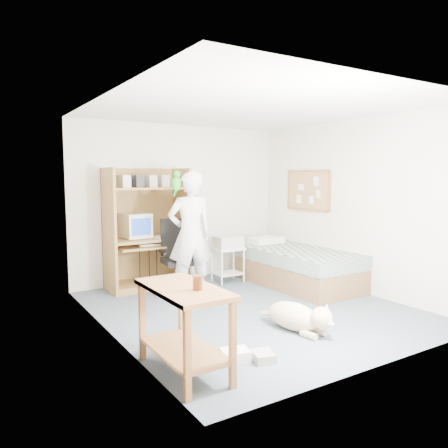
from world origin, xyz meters
The scene contains 21 objects.
floor centered at (0.00, 0.00, 0.00)m, with size 4.00×4.00×0.00m, color #4B5967.
wall_back centered at (0.00, 2.00, 1.25)m, with size 3.60×0.02×2.50m, color silver.
wall_right centered at (1.80, 0.00, 1.25)m, with size 0.02×4.00×2.50m, color silver.
wall_left centered at (-1.80, 0.00, 1.25)m, with size 0.02×4.00×2.50m, color silver.
ceiling centered at (0.00, 0.00, 2.50)m, with size 3.60×4.00×0.02m, color white.
computer_hutch centered at (-0.70, 1.74, 0.82)m, with size 1.20×0.63×1.80m.
bed centered at (1.30, 0.62, 0.29)m, with size 1.02×2.02×0.66m.
side_desk centered at (-1.55, -1.20, 0.49)m, with size 0.50×1.00×0.75m.
corkboard centered at (1.77, 0.90, 1.45)m, with size 0.04×0.94×0.66m.
office_chair centered at (-0.43, 1.21, 0.38)m, with size 0.59×0.59×1.05m.
person centered at (-0.39, 0.90, 0.87)m, with size 0.64×0.42×1.75m, color silver.
parrot centered at (-0.59, 0.92, 1.60)m, with size 0.13×0.23×0.35m.
dog centered at (-0.05, -0.94, 0.16)m, with size 0.42×0.99×0.37m.
printer_cart centered at (0.51, 1.35, 0.37)m, with size 0.47×0.38×0.55m.
printer centered at (0.51, 1.35, 0.64)m, with size 0.42×0.32×0.18m, color #B5B5B0.
crt_monitor centered at (-0.87, 1.75, 0.95)m, with size 0.41×0.43×0.36m.
keyboard centered at (-0.65, 1.58, 0.67)m, with size 0.45×0.16×0.03m, color beige.
pencil_cup centered at (-0.35, 1.65, 0.82)m, with size 0.08×0.08×0.12m, color gold.
drink_glass centered at (-1.50, -1.35, 0.81)m, with size 0.08×0.08×0.12m, color #441B0A.
floor_box_a centered at (-1.05, -1.23, 0.05)m, with size 0.25×0.20×0.10m, color white.
floor_box_b centered at (-0.83, -1.36, 0.04)m, with size 0.18×0.22×0.08m, color #A7A7A2.
Camera 1 is at (-3.15, -4.42, 1.67)m, focal length 35.00 mm.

